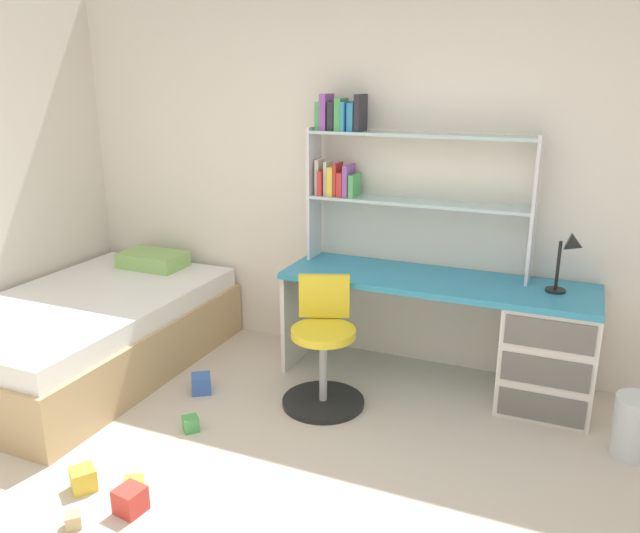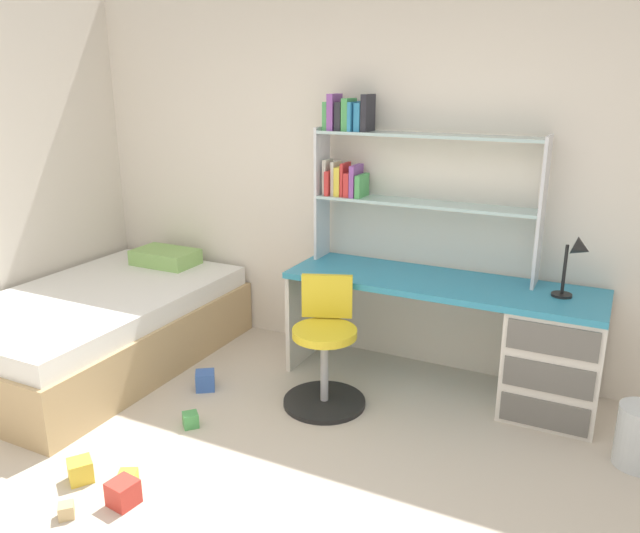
# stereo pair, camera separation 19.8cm
# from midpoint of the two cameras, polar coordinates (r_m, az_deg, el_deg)

# --- Properties ---
(room_shell) EXTENTS (6.10, 5.68, 2.63)m
(room_shell) POSITION_cam_midpoint_polar(r_m,az_deg,el_deg) (3.98, -17.18, 6.46)
(room_shell) COLOR silver
(room_shell) RESTS_ON ground_plane
(desk) EXTENTS (2.00, 0.60, 0.74)m
(desk) POSITION_cam_midpoint_polar(r_m,az_deg,el_deg) (4.11, 16.21, -6.34)
(desk) COLOR teal
(desk) RESTS_ON ground_plane
(bookshelf_hutch) EXTENTS (1.50, 0.22, 1.14)m
(bookshelf_hutch) POSITION_cam_midpoint_polar(r_m,az_deg,el_deg) (4.22, 4.35, 9.16)
(bookshelf_hutch) COLOR silver
(bookshelf_hutch) RESTS_ON desk
(desk_lamp) EXTENTS (0.20, 0.16, 0.38)m
(desk_lamp) POSITION_cam_midpoint_polar(r_m,az_deg,el_deg) (3.91, 20.52, 1.07)
(desk_lamp) COLOR black
(desk_lamp) RESTS_ON desk
(swivel_chair) EXTENTS (0.52, 0.52, 0.80)m
(swivel_chair) POSITION_cam_midpoint_polar(r_m,az_deg,el_deg) (3.94, -1.14, -8.14)
(swivel_chair) COLOR black
(swivel_chair) RESTS_ON ground_plane
(bed_platform) EXTENTS (1.29, 2.05, 0.65)m
(bed_platform) POSITION_cam_midpoint_polar(r_m,az_deg,el_deg) (4.75, -21.47, -5.59)
(bed_platform) COLOR tan
(bed_platform) RESTS_ON ground_plane
(waste_bin) EXTENTS (0.24, 0.24, 0.34)m
(waste_bin) POSITION_cam_midpoint_polar(r_m,az_deg,el_deg) (3.86, 25.52, -13.05)
(waste_bin) COLOR silver
(waste_bin) RESTS_ON ground_plane
(toy_block_blue_0) EXTENTS (0.17, 0.17, 0.12)m
(toy_block_blue_0) POSITION_cam_midpoint_polar(r_m,az_deg,el_deg) (4.26, -12.10, -10.42)
(toy_block_blue_0) COLOR #3860B7
(toy_block_blue_0) RESTS_ON ground_plane
(toy_block_red_1) EXTENTS (0.14, 0.14, 0.13)m
(toy_block_red_1) POSITION_cam_midpoint_polar(r_m,az_deg,el_deg) (3.32, -18.65, -19.55)
(toy_block_red_1) COLOR red
(toy_block_red_1) RESTS_ON ground_plane
(toy_block_yellow_2) EXTENTS (0.12, 0.12, 0.09)m
(toy_block_yellow_2) POSITION_cam_midpoint_polar(r_m,az_deg,el_deg) (3.43, -18.33, -18.54)
(toy_block_yellow_2) COLOR gold
(toy_block_yellow_2) RESTS_ON ground_plane
(toy_block_green_3) EXTENTS (0.12, 0.12, 0.09)m
(toy_block_green_3) POSITION_cam_midpoint_polar(r_m,az_deg,el_deg) (3.86, -13.19, -13.81)
(toy_block_green_3) COLOR #479E51
(toy_block_green_3) RESTS_ON ground_plane
(toy_block_natural_4) EXTENTS (0.10, 0.10, 0.07)m
(toy_block_natural_4) POSITION_cam_midpoint_polar(r_m,az_deg,el_deg) (3.34, -23.30, -20.52)
(toy_block_natural_4) COLOR tan
(toy_block_natural_4) RESTS_ON ground_plane
(toy_block_yellow_5) EXTENTS (0.16, 0.16, 0.12)m
(toy_block_yellow_5) POSITION_cam_midpoint_polar(r_m,az_deg,el_deg) (3.55, -22.34, -17.49)
(toy_block_yellow_5) COLOR gold
(toy_block_yellow_5) RESTS_ON ground_plane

